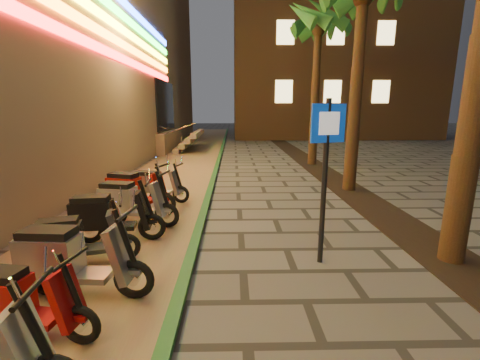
{
  "coord_description": "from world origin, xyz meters",
  "views": [
    {
      "loc": [
        -0.15,
        -3.04,
        2.55
      ],
      "look_at": [
        -0.02,
        3.1,
        1.2
      ],
      "focal_mm": 24.0,
      "sensor_mm": 36.0,
      "label": 1
    }
  ],
  "objects_px": {
    "scooter_6": "(76,240)",
    "scooter_10": "(155,185)",
    "scooter_5": "(70,259)",
    "scooter_9": "(134,190)",
    "scooter_7": "(107,216)",
    "scooter_8": "(130,202)",
    "pedestrian_sign": "(326,160)",
    "scooter_4": "(19,301)"
  },
  "relations": [
    {
      "from": "scooter_7",
      "to": "scooter_10",
      "type": "height_order",
      "value": "scooter_7"
    },
    {
      "from": "scooter_4",
      "to": "scooter_7",
      "type": "relative_size",
      "value": 0.87
    },
    {
      "from": "scooter_5",
      "to": "scooter_7",
      "type": "bearing_deg",
      "value": 101.32
    },
    {
      "from": "pedestrian_sign",
      "to": "scooter_9",
      "type": "relative_size",
      "value": 1.5
    },
    {
      "from": "scooter_7",
      "to": "scooter_9",
      "type": "xyz_separation_m",
      "value": [
        -0.06,
        1.92,
        0.03
      ]
    },
    {
      "from": "scooter_5",
      "to": "scooter_8",
      "type": "relative_size",
      "value": 1.01
    },
    {
      "from": "scooter_4",
      "to": "scooter_8",
      "type": "xyz_separation_m",
      "value": [
        0.09,
        3.65,
        0.09
      ]
    },
    {
      "from": "scooter_6",
      "to": "scooter_7",
      "type": "relative_size",
      "value": 0.89
    },
    {
      "from": "scooter_5",
      "to": "scooter_9",
      "type": "height_order",
      "value": "scooter_9"
    },
    {
      "from": "scooter_7",
      "to": "scooter_10",
      "type": "relative_size",
      "value": 1.1
    },
    {
      "from": "scooter_8",
      "to": "scooter_9",
      "type": "height_order",
      "value": "scooter_9"
    },
    {
      "from": "scooter_4",
      "to": "scooter_6",
      "type": "xyz_separation_m",
      "value": [
        -0.17,
        1.69,
        0.02
      ]
    },
    {
      "from": "scooter_8",
      "to": "scooter_10",
      "type": "xyz_separation_m",
      "value": [
        0.1,
        1.92,
        -0.07
      ]
    },
    {
      "from": "scooter_6",
      "to": "scooter_8",
      "type": "relative_size",
      "value": 0.86
    },
    {
      "from": "pedestrian_sign",
      "to": "scooter_10",
      "type": "distance_m",
      "value": 5.43
    },
    {
      "from": "scooter_7",
      "to": "scooter_9",
      "type": "bearing_deg",
      "value": 85.36
    },
    {
      "from": "scooter_6",
      "to": "scooter_10",
      "type": "height_order",
      "value": "scooter_10"
    },
    {
      "from": "scooter_6",
      "to": "scooter_9",
      "type": "distance_m",
      "value": 2.94
    },
    {
      "from": "pedestrian_sign",
      "to": "scooter_7",
      "type": "xyz_separation_m",
      "value": [
        -3.93,
        0.92,
        -1.23
      ]
    },
    {
      "from": "scooter_4",
      "to": "scooter_8",
      "type": "height_order",
      "value": "scooter_8"
    },
    {
      "from": "scooter_8",
      "to": "scooter_9",
      "type": "xyz_separation_m",
      "value": [
        -0.21,
        0.98,
        0.01
      ]
    },
    {
      "from": "pedestrian_sign",
      "to": "scooter_10",
      "type": "bearing_deg",
      "value": 116.86
    },
    {
      "from": "scooter_5",
      "to": "scooter_6",
      "type": "xyz_separation_m",
      "value": [
        -0.34,
        0.86,
        -0.08
      ]
    },
    {
      "from": "scooter_7",
      "to": "scooter_10",
      "type": "distance_m",
      "value": 2.87
    },
    {
      "from": "scooter_4",
      "to": "scooter_10",
      "type": "height_order",
      "value": "scooter_10"
    },
    {
      "from": "scooter_6",
      "to": "scooter_8",
      "type": "distance_m",
      "value": 1.97
    },
    {
      "from": "pedestrian_sign",
      "to": "scooter_5",
      "type": "xyz_separation_m",
      "value": [
        -3.71,
        -0.96,
        -1.21
      ]
    },
    {
      "from": "pedestrian_sign",
      "to": "scooter_10",
      "type": "relative_size",
      "value": 1.71
    },
    {
      "from": "scooter_7",
      "to": "scooter_8",
      "type": "height_order",
      "value": "scooter_8"
    },
    {
      "from": "scooter_8",
      "to": "scooter_10",
      "type": "distance_m",
      "value": 1.92
    },
    {
      "from": "scooter_4",
      "to": "scooter_6",
      "type": "height_order",
      "value": "scooter_6"
    },
    {
      "from": "scooter_5",
      "to": "scooter_8",
      "type": "distance_m",
      "value": 2.82
    },
    {
      "from": "scooter_6",
      "to": "scooter_7",
      "type": "xyz_separation_m",
      "value": [
        0.12,
        1.02,
        0.06
      ]
    },
    {
      "from": "scooter_4",
      "to": "scooter_8",
      "type": "distance_m",
      "value": 3.65
    },
    {
      "from": "scooter_6",
      "to": "scooter_9",
      "type": "height_order",
      "value": "scooter_9"
    },
    {
      "from": "scooter_6",
      "to": "scooter_10",
      "type": "bearing_deg",
      "value": 67.99
    },
    {
      "from": "pedestrian_sign",
      "to": "scooter_7",
      "type": "bearing_deg",
      "value": 149.36
    },
    {
      "from": "pedestrian_sign",
      "to": "scooter_7",
      "type": "relative_size",
      "value": 1.55
    },
    {
      "from": "pedestrian_sign",
      "to": "scooter_7",
      "type": "height_order",
      "value": "pedestrian_sign"
    },
    {
      "from": "scooter_6",
      "to": "scooter_8",
      "type": "bearing_deg",
      "value": 65.7
    },
    {
      "from": "scooter_4",
      "to": "scooter_9",
      "type": "height_order",
      "value": "scooter_9"
    },
    {
      "from": "scooter_7",
      "to": "pedestrian_sign",
      "type": "bearing_deg",
      "value": -19.75
    }
  ]
}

